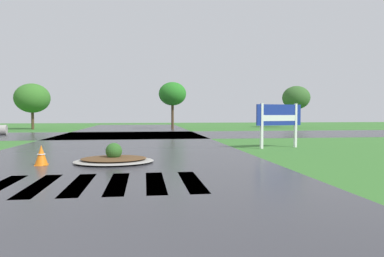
% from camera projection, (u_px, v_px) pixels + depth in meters
% --- Properties ---
extents(asphalt_roadway, '(10.85, 80.00, 0.01)m').
position_uv_depth(asphalt_roadway, '(113.00, 161.00, 12.47)').
color(asphalt_roadway, '#35353A').
rests_on(asphalt_roadway, ground).
extents(asphalt_cross_road, '(90.00, 9.76, 0.01)m').
position_uv_depth(asphalt_cross_road, '(130.00, 135.00, 27.47)').
color(asphalt_cross_road, '#35353A').
rests_on(asphalt_cross_road, ground).
extents(crosswalk_stripes, '(4.95, 2.84, 0.01)m').
position_uv_depth(crosswalk_stripes, '(99.00, 184.00, 8.47)').
color(crosswalk_stripes, white).
rests_on(crosswalk_stripes, ground).
extents(estate_billboard, '(2.47, 0.73, 2.17)m').
position_uv_depth(estate_billboard, '(279.00, 118.00, 17.21)').
color(estate_billboard, white).
rests_on(estate_billboard, ground).
extents(median_island, '(2.70, 2.25, 0.68)m').
position_uv_depth(median_island, '(114.00, 159.00, 12.08)').
color(median_island, '#9E9B93').
rests_on(median_island, ground).
extents(traffic_cone, '(0.42, 0.42, 0.66)m').
position_uv_depth(traffic_cone, '(41.00, 155.00, 11.46)').
color(traffic_cone, orange).
rests_on(traffic_cone, ground).
extents(background_treeline, '(47.85, 5.50, 5.54)m').
position_uv_depth(background_treeline, '(39.00, 95.00, 36.62)').
color(background_treeline, '#4C3823').
rests_on(background_treeline, ground).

